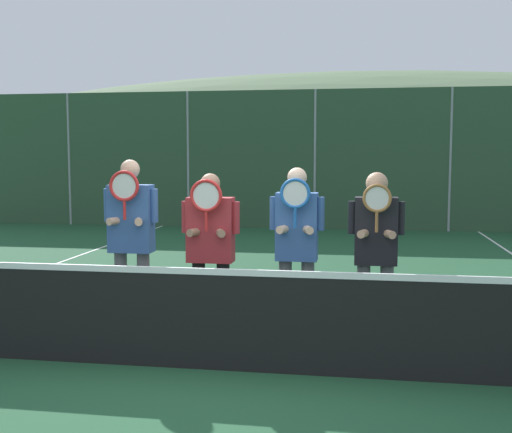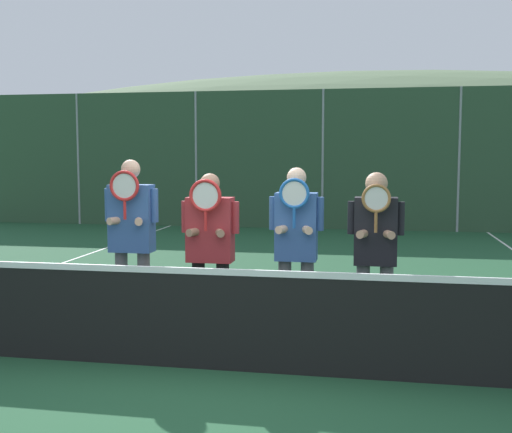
{
  "view_description": "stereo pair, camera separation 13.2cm",
  "coord_description": "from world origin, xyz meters",
  "px_view_note": "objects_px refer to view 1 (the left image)",
  "views": [
    {
      "loc": [
        1.18,
        -5.35,
        1.89
      ],
      "look_at": [
        0.11,
        1.12,
        1.25
      ],
      "focal_mm": 45.0,
      "sensor_mm": 36.0,
      "label": 1
    },
    {
      "loc": [
        1.31,
        -5.33,
        1.89
      ],
      "look_at": [
        0.11,
        1.12,
        1.25
      ],
      "focal_mm": 45.0,
      "sensor_mm": 36.0,
      "label": 2
    }
  ],
  "objects_px": {
    "car_far_left": "(113,184)",
    "car_center": "(413,190)",
    "player_leftmost": "(131,233)",
    "player_rightmost": "(376,245)",
    "car_left_of_center": "(257,188)",
    "player_center_left": "(210,243)",
    "player_center_right": "(297,242)"
  },
  "relations": [
    {
      "from": "car_far_left",
      "to": "car_center",
      "type": "bearing_deg",
      "value": -2.73
    },
    {
      "from": "player_center_left",
      "to": "car_center",
      "type": "height_order",
      "value": "player_center_left"
    },
    {
      "from": "player_center_right",
      "to": "car_far_left",
      "type": "height_order",
      "value": "car_far_left"
    },
    {
      "from": "player_center_right",
      "to": "car_center",
      "type": "height_order",
      "value": "player_center_right"
    },
    {
      "from": "player_leftmost",
      "to": "player_rightmost",
      "type": "distance_m",
      "value": 2.49
    },
    {
      "from": "player_leftmost",
      "to": "car_center",
      "type": "xyz_separation_m",
      "value": [
        3.84,
        13.01,
        -0.22
      ]
    },
    {
      "from": "player_rightmost",
      "to": "car_far_left",
      "type": "relative_size",
      "value": 0.42
    },
    {
      "from": "player_rightmost",
      "to": "car_center",
      "type": "xyz_separation_m",
      "value": [
        1.35,
        13.02,
        -0.15
      ]
    },
    {
      "from": "player_center_right",
      "to": "car_far_left",
      "type": "distance_m",
      "value": 15.34
    },
    {
      "from": "car_center",
      "to": "player_center_left",
      "type": "bearing_deg",
      "value": -102.8
    },
    {
      "from": "car_left_of_center",
      "to": "car_center",
      "type": "xyz_separation_m",
      "value": [
        4.71,
        -0.31,
        -0.0
      ]
    },
    {
      "from": "player_rightmost",
      "to": "player_leftmost",
      "type": "bearing_deg",
      "value": 179.7
    },
    {
      "from": "player_center_left",
      "to": "car_left_of_center",
      "type": "xyz_separation_m",
      "value": [
        -1.73,
        13.41,
        -0.15
      ]
    },
    {
      "from": "player_leftmost",
      "to": "car_left_of_center",
      "type": "distance_m",
      "value": 13.35
    },
    {
      "from": "player_center_left",
      "to": "car_left_of_center",
      "type": "relative_size",
      "value": 0.42
    },
    {
      "from": "car_left_of_center",
      "to": "player_center_right",
      "type": "bearing_deg",
      "value": -79.03
    },
    {
      "from": "player_rightmost",
      "to": "car_center",
      "type": "relative_size",
      "value": 0.42
    },
    {
      "from": "player_center_left",
      "to": "car_left_of_center",
      "type": "bearing_deg",
      "value": 97.35
    },
    {
      "from": "player_rightmost",
      "to": "car_far_left",
      "type": "height_order",
      "value": "car_far_left"
    },
    {
      "from": "player_leftmost",
      "to": "player_center_right",
      "type": "height_order",
      "value": "player_leftmost"
    },
    {
      "from": "player_rightmost",
      "to": "car_center",
      "type": "height_order",
      "value": "player_rightmost"
    },
    {
      "from": "player_center_right",
      "to": "player_rightmost",
      "type": "distance_m",
      "value": 0.77
    },
    {
      "from": "player_leftmost",
      "to": "player_center_right",
      "type": "distance_m",
      "value": 1.72
    },
    {
      "from": "car_far_left",
      "to": "player_leftmost",
      "type": "bearing_deg",
      "value": -67.42
    },
    {
      "from": "player_leftmost",
      "to": "car_left_of_center",
      "type": "height_order",
      "value": "player_leftmost"
    },
    {
      "from": "player_center_right",
      "to": "car_far_left",
      "type": "bearing_deg",
      "value": 118.5
    },
    {
      "from": "car_far_left",
      "to": "car_center",
      "type": "relative_size",
      "value": 1.01
    },
    {
      "from": "player_leftmost",
      "to": "player_center_left",
      "type": "distance_m",
      "value": 0.87
    },
    {
      "from": "player_leftmost",
      "to": "car_left_of_center",
      "type": "xyz_separation_m",
      "value": [
        -0.87,
        13.32,
        -0.22
      ]
    },
    {
      "from": "player_leftmost",
      "to": "car_far_left",
      "type": "xyz_separation_m",
      "value": [
        -5.6,
        13.46,
        -0.14
      ]
    },
    {
      "from": "car_center",
      "to": "car_far_left",
      "type": "bearing_deg",
      "value": 177.27
    },
    {
      "from": "player_center_left",
      "to": "car_center",
      "type": "xyz_separation_m",
      "value": [
        2.98,
        13.1,
        -0.15
      ]
    }
  ]
}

